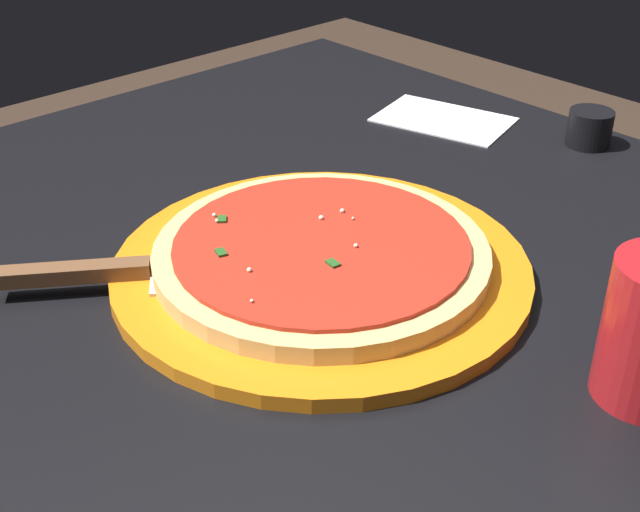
{
  "coord_description": "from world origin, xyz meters",
  "views": [
    {
      "loc": [
        -0.48,
        0.43,
        1.15
      ],
      "look_at": [
        -0.02,
        0.0,
        0.77
      ],
      "focal_mm": 48.01,
      "sensor_mm": 36.0,
      "label": 1
    }
  ],
  "objects_px": {
    "pizza_server": "(121,272)",
    "napkin_folded_right": "(444,120)",
    "serving_plate": "(320,269)",
    "cup_small_sauce": "(590,128)",
    "pizza": "(320,253)"
  },
  "relations": [
    {
      "from": "serving_plate",
      "to": "napkin_folded_right",
      "type": "bearing_deg",
      "value": -65.88
    },
    {
      "from": "pizza_server",
      "to": "cup_small_sauce",
      "type": "height_order",
      "value": "cup_small_sauce"
    },
    {
      "from": "pizza",
      "to": "cup_small_sauce",
      "type": "height_order",
      "value": "cup_small_sauce"
    },
    {
      "from": "pizza",
      "to": "pizza_server",
      "type": "relative_size",
      "value": 1.42
    },
    {
      "from": "pizza",
      "to": "pizza_server",
      "type": "height_order",
      "value": "pizza"
    },
    {
      "from": "serving_plate",
      "to": "pizza_server",
      "type": "relative_size",
      "value": 1.78
    },
    {
      "from": "serving_plate",
      "to": "napkin_folded_right",
      "type": "relative_size",
      "value": 2.3
    },
    {
      "from": "cup_small_sauce",
      "to": "serving_plate",
      "type": "bearing_deg",
      "value": 89.69
    },
    {
      "from": "pizza",
      "to": "serving_plate",
      "type": "bearing_deg",
      "value": -139.9
    },
    {
      "from": "pizza_server",
      "to": "napkin_folded_right",
      "type": "height_order",
      "value": "pizza_server"
    },
    {
      "from": "pizza",
      "to": "cup_small_sauce",
      "type": "bearing_deg",
      "value": -90.32
    },
    {
      "from": "pizza",
      "to": "cup_small_sauce",
      "type": "xyz_separation_m",
      "value": [
        -0.0,
        -0.42,
        -0.0
      ]
    },
    {
      "from": "cup_small_sauce",
      "to": "pizza_server",
      "type": "bearing_deg",
      "value": 79.87
    },
    {
      "from": "pizza_server",
      "to": "cup_small_sauce",
      "type": "xyz_separation_m",
      "value": [
        -0.1,
        -0.56,
        0.0
      ]
    },
    {
      "from": "serving_plate",
      "to": "pizza",
      "type": "bearing_deg",
      "value": 40.1
    }
  ]
}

